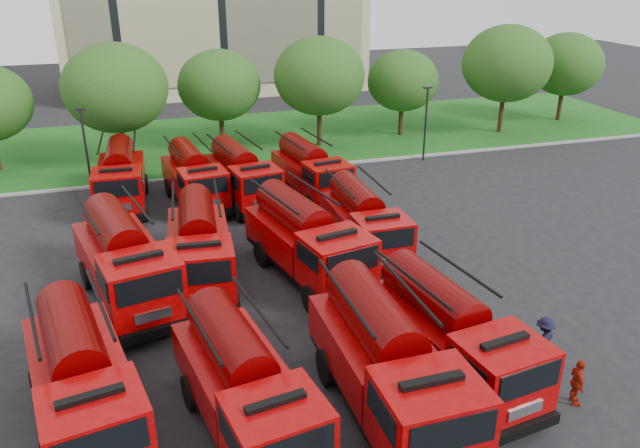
{
  "coord_description": "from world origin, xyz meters",
  "views": [
    {
      "loc": [
        -7.09,
        -20.77,
        13.19
      ],
      "look_at": [
        0.57,
        4.46,
        1.8
      ],
      "focal_mm": 35.0,
      "sensor_mm": 36.0,
      "label": 1
    }
  ],
  "objects_px": {
    "fire_truck_5": "(199,247)",
    "fire_truck_10": "(241,175)",
    "fire_truck_1": "(244,386)",
    "fire_truck_7": "(363,221)",
    "fire_truck_2": "(388,364)",
    "firefighter_4": "(184,318)",
    "firefighter_3": "(540,363)",
    "fire_truck_8": "(121,177)",
    "firefighter_2": "(573,403)",
    "fire_truck_9": "(194,177)",
    "fire_truck_4": "(125,261)",
    "fire_truck_6": "(306,240)",
    "fire_truck_3": "(451,334)",
    "fire_truck_11": "(310,170)",
    "fire_truck_0": "(82,381)",
    "firefighter_5": "(358,253)"
  },
  "relations": [
    {
      "from": "fire_truck_10",
      "to": "fire_truck_5",
      "type": "bearing_deg",
      "value": -120.22
    },
    {
      "from": "fire_truck_4",
      "to": "fire_truck_10",
      "type": "xyz_separation_m",
      "value": [
        6.52,
        9.77,
        -0.18
      ]
    },
    {
      "from": "fire_truck_4",
      "to": "fire_truck_5",
      "type": "height_order",
      "value": "fire_truck_4"
    },
    {
      "from": "fire_truck_4",
      "to": "fire_truck_6",
      "type": "relative_size",
      "value": 1.02
    },
    {
      "from": "fire_truck_7",
      "to": "fire_truck_8",
      "type": "xyz_separation_m",
      "value": [
        -10.96,
        9.69,
        0.11
      ]
    },
    {
      "from": "firefighter_2",
      "to": "firefighter_3",
      "type": "relative_size",
      "value": 0.9
    },
    {
      "from": "fire_truck_4",
      "to": "fire_truck_5",
      "type": "xyz_separation_m",
      "value": [
        3.06,
        0.71,
        -0.1
      ]
    },
    {
      "from": "fire_truck_5",
      "to": "fire_truck_10",
      "type": "xyz_separation_m",
      "value": [
        3.46,
        9.05,
        -0.09
      ]
    },
    {
      "from": "fire_truck_8",
      "to": "firefighter_3",
      "type": "distance_m",
      "value": 24.29
    },
    {
      "from": "firefighter_2",
      "to": "fire_truck_7",
      "type": "bearing_deg",
      "value": 31.54
    },
    {
      "from": "fire_truck_10",
      "to": "firefighter_4",
      "type": "bearing_deg",
      "value": -120.14
    },
    {
      "from": "fire_truck_0",
      "to": "fire_truck_10",
      "type": "height_order",
      "value": "fire_truck_0"
    },
    {
      "from": "fire_truck_0",
      "to": "firefighter_4",
      "type": "distance_m",
      "value": 6.66
    },
    {
      "from": "firefighter_2",
      "to": "firefighter_4",
      "type": "relative_size",
      "value": 1.05
    },
    {
      "from": "fire_truck_7",
      "to": "firefighter_5",
      "type": "distance_m",
      "value": 1.62
    },
    {
      "from": "fire_truck_2",
      "to": "fire_truck_10",
      "type": "height_order",
      "value": "fire_truck_2"
    },
    {
      "from": "fire_truck_0",
      "to": "fire_truck_2",
      "type": "height_order",
      "value": "fire_truck_2"
    },
    {
      "from": "fire_truck_6",
      "to": "fire_truck_5",
      "type": "bearing_deg",
      "value": 157.55
    },
    {
      "from": "fire_truck_5",
      "to": "fire_truck_9",
      "type": "relative_size",
      "value": 1.07
    },
    {
      "from": "fire_truck_10",
      "to": "fire_truck_11",
      "type": "xyz_separation_m",
      "value": [
        4.06,
        -0.16,
        -0.05
      ]
    },
    {
      "from": "fire_truck_2",
      "to": "fire_truck_11",
      "type": "distance_m",
      "value": 19.36
    },
    {
      "from": "fire_truck_4",
      "to": "fire_truck_9",
      "type": "bearing_deg",
      "value": 56.65
    },
    {
      "from": "fire_truck_6",
      "to": "fire_truck_10",
      "type": "bearing_deg",
      "value": 83.96
    },
    {
      "from": "fire_truck_5",
      "to": "fire_truck_6",
      "type": "xyz_separation_m",
      "value": [
        4.54,
        -0.81,
        0.06
      ]
    },
    {
      "from": "fire_truck_0",
      "to": "fire_truck_2",
      "type": "xyz_separation_m",
      "value": [
        8.85,
        -1.95,
        0.1
      ]
    },
    {
      "from": "fire_truck_2",
      "to": "fire_truck_7",
      "type": "distance_m",
      "value": 11.56
    },
    {
      "from": "fire_truck_2",
      "to": "fire_truck_11",
      "type": "bearing_deg",
      "value": 80.11
    },
    {
      "from": "fire_truck_2",
      "to": "firefighter_4",
      "type": "xyz_separation_m",
      "value": [
        -5.5,
        7.44,
        -1.83
      ]
    },
    {
      "from": "fire_truck_11",
      "to": "firefighter_2",
      "type": "xyz_separation_m",
      "value": [
        2.86,
        -20.46,
        -1.59
      ]
    },
    {
      "from": "fire_truck_3",
      "to": "fire_truck_11",
      "type": "xyz_separation_m",
      "value": [
        0.35,
        18.0,
        -0.09
      ]
    },
    {
      "from": "fire_truck_3",
      "to": "fire_truck_7",
      "type": "bearing_deg",
      "value": 78.05
    },
    {
      "from": "fire_truck_7",
      "to": "fire_truck_10",
      "type": "bearing_deg",
      "value": 118.01
    },
    {
      "from": "fire_truck_1",
      "to": "fire_truck_11",
      "type": "height_order",
      "value": "fire_truck_1"
    },
    {
      "from": "firefighter_3",
      "to": "firefighter_5",
      "type": "relative_size",
      "value": 0.94
    },
    {
      "from": "fire_truck_3",
      "to": "fire_truck_10",
      "type": "xyz_separation_m",
      "value": [
        -3.71,
        18.16,
        -0.05
      ]
    },
    {
      "from": "fire_truck_7",
      "to": "firefighter_5",
      "type": "height_order",
      "value": "fire_truck_7"
    },
    {
      "from": "fire_truck_10",
      "to": "fire_truck_4",
      "type": "bearing_deg",
      "value": -133.02
    },
    {
      "from": "fire_truck_1",
      "to": "fire_truck_8",
      "type": "height_order",
      "value": "fire_truck_8"
    },
    {
      "from": "fire_truck_3",
      "to": "fire_truck_5",
      "type": "xyz_separation_m",
      "value": [
        -7.17,
        9.11,
        0.04
      ]
    },
    {
      "from": "fire_truck_3",
      "to": "firefighter_3",
      "type": "relative_size",
      "value": 4.22
    },
    {
      "from": "fire_truck_1",
      "to": "firefighter_4",
      "type": "relative_size",
      "value": 4.9
    },
    {
      "from": "fire_truck_6",
      "to": "firefighter_5",
      "type": "height_order",
      "value": "fire_truck_6"
    },
    {
      "from": "fire_truck_1",
      "to": "fire_truck_7",
      "type": "height_order",
      "value": "fire_truck_1"
    },
    {
      "from": "fire_truck_5",
      "to": "fire_truck_2",
      "type": "bearing_deg",
      "value": -61.59
    },
    {
      "from": "fire_truck_0",
      "to": "firefighter_5",
      "type": "distance_m",
      "value": 15.02
    },
    {
      "from": "fire_truck_5",
      "to": "fire_truck_10",
      "type": "bearing_deg",
      "value": 73.9
    },
    {
      "from": "fire_truck_4",
      "to": "firefighter_2",
      "type": "bearing_deg",
      "value": -51.73
    },
    {
      "from": "firefighter_3",
      "to": "firefighter_4",
      "type": "bearing_deg",
      "value": -58.63
    },
    {
      "from": "fire_truck_1",
      "to": "firefighter_3",
      "type": "height_order",
      "value": "fire_truck_1"
    },
    {
      "from": "fire_truck_5",
      "to": "fire_truck_8",
      "type": "distance_m",
      "value": 10.99
    }
  ]
}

